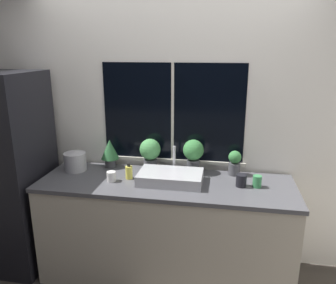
% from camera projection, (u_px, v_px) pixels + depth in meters
% --- Properties ---
extents(wall_back, '(8.00, 0.09, 2.70)m').
position_uv_depth(wall_back, '(173.00, 120.00, 3.02)').
color(wall_back, silver).
rests_on(wall_back, ground_plane).
extents(wall_left, '(0.06, 7.00, 2.70)m').
position_uv_depth(wall_left, '(22.00, 102.00, 4.09)').
color(wall_left, silver).
rests_on(wall_left, ground_plane).
extents(counter, '(2.15, 0.69, 0.91)m').
position_uv_depth(counter, '(166.00, 229.00, 2.89)').
color(counter, beige).
rests_on(counter, ground_plane).
extents(refrigerator, '(0.63, 0.68, 1.81)m').
position_uv_depth(refrigerator, '(9.00, 173.00, 2.97)').
color(refrigerator, black).
rests_on(refrigerator, ground_plane).
extents(sink, '(0.53, 0.38, 0.26)m').
position_uv_depth(sink, '(171.00, 177.00, 2.74)').
color(sink, '#ADADB2').
rests_on(sink, counter).
extents(potted_plant_far_left, '(0.17, 0.17, 0.27)m').
position_uv_depth(potted_plant_far_left, '(110.00, 151.00, 3.07)').
color(potted_plant_far_left, '#4C4C51').
rests_on(potted_plant_far_left, counter).
extents(potted_plant_center_left, '(0.19, 0.19, 0.29)m').
position_uv_depth(potted_plant_center_left, '(150.00, 152.00, 3.00)').
color(potted_plant_center_left, '#4C4C51').
rests_on(potted_plant_center_left, counter).
extents(potted_plant_center_right, '(0.19, 0.19, 0.30)m').
position_uv_depth(potted_plant_center_right, '(193.00, 153.00, 2.93)').
color(potted_plant_center_right, '#4C4C51').
rests_on(potted_plant_center_right, counter).
extents(potted_plant_far_right, '(0.11, 0.11, 0.22)m').
position_uv_depth(potted_plant_far_right, '(235.00, 162.00, 2.89)').
color(potted_plant_far_right, '#4C4C51').
rests_on(potted_plant_far_right, counter).
extents(soap_bottle, '(0.06, 0.06, 0.14)m').
position_uv_depth(soap_bottle, '(129.00, 172.00, 2.82)').
color(soap_bottle, '#DBD14C').
rests_on(soap_bottle, counter).
extents(mug_black, '(0.09, 0.09, 0.10)m').
position_uv_depth(mug_black, '(241.00, 181.00, 2.66)').
color(mug_black, black).
rests_on(mug_black, counter).
extents(mug_white, '(0.08, 0.08, 0.08)m').
position_uv_depth(mug_white, '(111.00, 176.00, 2.77)').
color(mug_white, white).
rests_on(mug_white, counter).
extents(mug_green, '(0.07, 0.07, 0.10)m').
position_uv_depth(mug_green, '(257.00, 181.00, 2.64)').
color(mug_green, '#38844C').
rests_on(mug_green, counter).
extents(kettle, '(0.20, 0.20, 0.18)m').
position_uv_depth(kettle, '(75.00, 161.00, 3.00)').
color(kettle, '#B2B2B7').
rests_on(kettle, counter).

